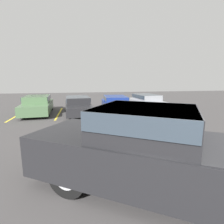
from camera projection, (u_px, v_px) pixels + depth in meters
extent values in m
plane|color=#423F3F|center=(198.00, 198.00, 3.68)|extent=(60.00, 60.00, 0.00)
cube|color=yellow|center=(18.00, 115.00, 12.20)|extent=(0.12, 4.53, 0.01)
cube|color=yellow|center=(59.00, 113.00, 12.70)|extent=(0.12, 4.53, 0.01)
cube|color=yellow|center=(97.00, 112.00, 13.19)|extent=(0.12, 4.53, 0.01)
cube|color=yellow|center=(132.00, 111.00, 13.68)|extent=(0.12, 4.53, 0.01)
cube|color=yellow|center=(164.00, 110.00, 14.18)|extent=(0.12, 4.53, 0.01)
cube|color=black|center=(157.00, 160.00, 3.76)|extent=(5.84, 4.71, 0.94)
cube|color=black|center=(145.00, 123.00, 3.71)|extent=(2.70, 2.63, 0.67)
cube|color=#2D3842|center=(145.00, 116.00, 3.69)|extent=(2.70, 2.66, 0.37)
cylinder|color=black|center=(102.00, 147.00, 5.19)|extent=(0.93, 0.74, 0.92)
cylinder|color=#ADADB2|center=(102.00, 147.00, 5.19)|extent=(0.59, 0.53, 0.50)
cylinder|color=black|center=(69.00, 175.00, 3.69)|extent=(0.93, 0.74, 0.92)
cylinder|color=#ADADB2|center=(69.00, 175.00, 3.69)|extent=(0.59, 0.53, 0.50)
cube|color=#4C6B47|center=(38.00, 107.00, 12.53)|extent=(2.12, 4.56, 0.63)
cube|color=#4C6B47|center=(37.00, 99.00, 12.51)|extent=(1.76, 2.42, 0.47)
cube|color=#2D3842|center=(37.00, 98.00, 12.49)|extent=(1.83, 2.38, 0.28)
cylinder|color=black|center=(48.00, 112.00, 11.52)|extent=(0.27, 0.67, 0.66)
cylinder|color=#ADADB2|center=(48.00, 112.00, 11.52)|extent=(0.26, 0.38, 0.36)
cylinder|color=black|center=(22.00, 113.00, 11.14)|extent=(0.27, 0.67, 0.66)
cylinder|color=#ADADB2|center=(22.00, 113.00, 11.14)|extent=(0.26, 0.38, 0.36)
cylinder|color=black|center=(51.00, 106.00, 13.98)|extent=(0.27, 0.67, 0.66)
cylinder|color=#ADADB2|center=(51.00, 106.00, 13.98)|extent=(0.26, 0.38, 0.36)
cylinder|color=black|center=(30.00, 107.00, 13.59)|extent=(0.27, 0.67, 0.66)
cylinder|color=#ADADB2|center=(30.00, 107.00, 13.59)|extent=(0.26, 0.38, 0.36)
cube|color=#232326|center=(78.00, 107.00, 12.68)|extent=(2.09, 4.89, 0.56)
cube|color=#232326|center=(78.00, 100.00, 12.67)|extent=(1.71, 2.59, 0.47)
cube|color=#2D3842|center=(78.00, 99.00, 12.65)|extent=(1.77, 2.55, 0.28)
cylinder|color=black|center=(91.00, 112.00, 11.58)|extent=(0.26, 0.64, 0.62)
cylinder|color=#ADADB2|center=(91.00, 112.00, 11.58)|extent=(0.25, 0.36, 0.34)
cylinder|color=black|center=(68.00, 113.00, 11.20)|extent=(0.26, 0.64, 0.62)
cylinder|color=#ADADB2|center=(68.00, 113.00, 11.20)|extent=(0.25, 0.36, 0.34)
cylinder|color=black|center=(86.00, 106.00, 14.21)|extent=(0.26, 0.64, 0.62)
cylinder|color=#ADADB2|center=(86.00, 106.00, 14.21)|extent=(0.25, 0.36, 0.34)
cylinder|color=black|center=(67.00, 107.00, 13.83)|extent=(0.26, 0.64, 0.62)
cylinder|color=#ADADB2|center=(67.00, 107.00, 13.83)|extent=(0.25, 0.36, 0.34)
cube|color=navy|center=(115.00, 106.00, 13.16)|extent=(2.05, 4.72, 0.59)
cube|color=navy|center=(115.00, 99.00, 13.16)|extent=(1.70, 2.49, 0.42)
cube|color=#2D3842|center=(115.00, 98.00, 13.14)|extent=(1.77, 2.45, 0.25)
cylinder|color=black|center=(129.00, 111.00, 11.98)|extent=(0.25, 0.67, 0.66)
cylinder|color=#ADADB2|center=(129.00, 111.00, 11.98)|extent=(0.24, 0.38, 0.36)
cylinder|color=black|center=(107.00, 111.00, 11.79)|extent=(0.25, 0.67, 0.66)
cylinder|color=#ADADB2|center=(107.00, 111.00, 11.79)|extent=(0.24, 0.38, 0.36)
cylinder|color=black|center=(122.00, 105.00, 14.59)|extent=(0.25, 0.67, 0.66)
cylinder|color=#ADADB2|center=(122.00, 105.00, 14.59)|extent=(0.24, 0.38, 0.36)
cylinder|color=black|center=(104.00, 105.00, 14.40)|extent=(0.25, 0.67, 0.66)
cylinder|color=#ADADB2|center=(104.00, 105.00, 14.40)|extent=(0.24, 0.38, 0.36)
cube|color=gray|center=(147.00, 104.00, 14.00)|extent=(2.16, 4.60, 0.61)
cube|color=gray|center=(147.00, 97.00, 13.99)|extent=(1.74, 2.45, 0.44)
cube|color=#2D3842|center=(147.00, 96.00, 13.97)|extent=(1.80, 2.42, 0.27)
cylinder|color=black|center=(164.00, 108.00, 13.02)|extent=(0.28, 0.69, 0.67)
cylinder|color=#ADADB2|center=(164.00, 108.00, 13.02)|extent=(0.26, 0.39, 0.37)
cylinder|color=black|center=(146.00, 109.00, 12.61)|extent=(0.28, 0.69, 0.67)
cylinder|color=#ADADB2|center=(146.00, 109.00, 12.61)|extent=(0.26, 0.39, 0.37)
cylinder|color=black|center=(147.00, 103.00, 15.45)|extent=(0.28, 0.69, 0.67)
cylinder|color=#ADADB2|center=(147.00, 103.00, 15.45)|extent=(0.26, 0.39, 0.37)
cylinder|color=black|center=(132.00, 104.00, 15.04)|extent=(0.28, 0.69, 0.67)
cylinder|color=#ADADB2|center=(132.00, 104.00, 15.04)|extent=(0.26, 0.39, 0.37)
cube|color=#B7B2A8|center=(111.00, 106.00, 16.01)|extent=(1.79, 0.20, 0.14)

